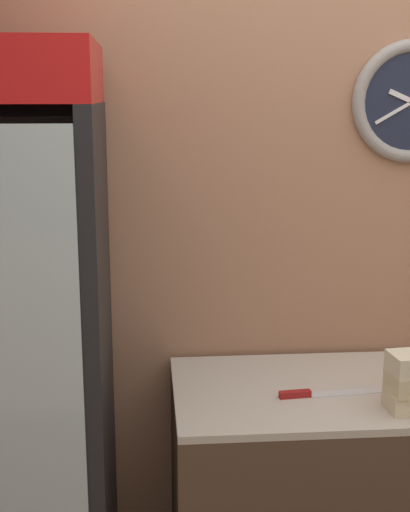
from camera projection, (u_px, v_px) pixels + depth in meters
The scene contains 4 objects.
wall_back at pixel (362, 232), 2.73m from camera, with size 5.20×0.10×2.70m.
prep_counter at pixel (380, 500), 2.56m from camera, with size 1.48×0.65×0.89m.
beverage_cooler at pixel (9, 334), 2.37m from camera, with size 0.65×0.65×2.03m.
chefs_knife at pixel (317, 393), 2.38m from camera, with size 0.36×0.07×0.02m.
Camera 1 is at (-0.82, -1.37, 1.87)m, focal length 50.00 mm.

